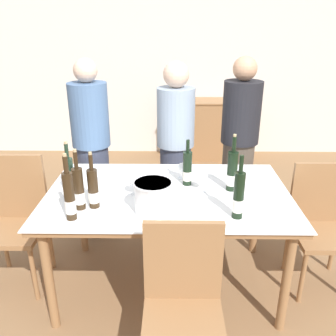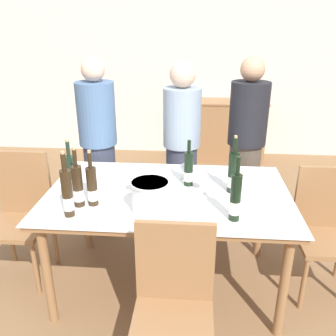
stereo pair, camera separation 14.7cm
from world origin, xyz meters
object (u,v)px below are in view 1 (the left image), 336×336
(wine_bottle_4, at_px, (187,169))
(dining_table, at_px, (168,201))
(sideboard_cabinet, at_px, (210,129))
(wine_glass_1, at_px, (182,168))
(wine_bottle_5, at_px, (232,172))
(wine_glass_0, at_px, (135,181))
(person_guest_left, at_px, (176,151))
(ice_bucket, at_px, (153,196))
(person_host, at_px, (92,152))
(wine_bottle_0, at_px, (70,178))
(wine_bottle_2, at_px, (239,196))
(wine_bottle_6, at_px, (69,197))
(chair_near_front, at_px, (183,299))
(person_guest_right, at_px, (239,149))
(chair_right_end, at_px, (321,219))
(wine_bottle_1, at_px, (79,189))
(wine_bottle_3, at_px, (93,189))
(chair_left_end, at_px, (16,213))
(wine_glass_2, at_px, (202,177))

(wine_bottle_4, bearing_deg, dining_table, -136.26)
(sideboard_cabinet, height_order, wine_glass_1, wine_glass_1)
(wine_bottle_5, bearing_deg, sideboard_cabinet, 87.05)
(wine_glass_0, xyz_separation_m, person_guest_left, (0.28, 0.86, -0.09))
(ice_bucket, distance_m, wine_bottle_4, 0.46)
(dining_table, height_order, ice_bucket, ice_bucket)
(wine_bottle_4, xyz_separation_m, person_host, (-0.82, 0.62, -0.10))
(sideboard_cabinet, bearing_deg, wine_bottle_0, -113.28)
(dining_table, xyz_separation_m, ice_bucket, (-0.09, -0.28, 0.18))
(dining_table, bearing_deg, wine_bottle_2, -38.58)
(dining_table, distance_m, wine_bottle_6, 0.71)
(chair_near_front, bearing_deg, person_guest_right, 71.09)
(wine_bottle_4, height_order, person_guest_left, person_guest_left)
(chair_right_end, bearing_deg, wine_glass_1, 171.82)
(wine_bottle_5, relative_size, person_host, 0.25)
(chair_near_front, xyz_separation_m, person_guest_right, (0.54, 1.57, 0.28))
(wine_bottle_0, bearing_deg, person_guest_left, 51.59)
(wine_bottle_6, bearing_deg, wine_bottle_0, 105.14)
(wine_bottle_1, distance_m, wine_bottle_4, 0.78)
(wine_glass_1, bearing_deg, wine_bottle_5, -29.58)
(dining_table, bearing_deg, wine_glass_1, 66.51)
(person_guest_left, bearing_deg, wine_bottle_6, -117.88)
(dining_table, xyz_separation_m, person_guest_right, (0.63, 0.82, 0.10))
(wine_glass_0, relative_size, person_guest_right, 0.09)
(wine_glass_0, xyz_separation_m, wine_glass_1, (0.32, 0.27, -0.02))
(wine_bottle_3, bearing_deg, sideboard_cabinet, 70.82)
(sideboard_cabinet, height_order, wine_bottle_4, wine_bottle_4)
(wine_bottle_5, bearing_deg, ice_bucket, -148.64)
(wine_bottle_3, relative_size, chair_left_end, 0.38)
(wine_bottle_4, distance_m, person_guest_right, 0.85)
(wine_glass_2, distance_m, chair_left_end, 1.41)
(wine_glass_0, height_order, wine_glass_2, wine_glass_2)
(ice_bucket, distance_m, wine_bottle_2, 0.51)
(chair_right_end, relative_size, person_host, 0.58)
(wine_bottle_2, relative_size, chair_near_front, 0.43)
(wine_bottle_0, relative_size, wine_bottle_5, 0.96)
(wine_bottle_5, distance_m, person_guest_left, 0.87)
(wine_bottle_2, xyz_separation_m, person_guest_left, (-0.36, 1.16, -0.13))
(wine_bottle_3, bearing_deg, ice_bucket, -9.36)
(wine_glass_1, distance_m, person_host, 0.94)
(sideboard_cabinet, distance_m, chair_near_front, 3.57)
(ice_bucket, relative_size, person_host, 0.15)
(chair_near_front, height_order, person_guest_left, person_guest_left)
(wine_bottle_1, relative_size, chair_right_end, 0.43)
(person_guest_left, bearing_deg, wine_glass_1, -85.62)
(wine_bottle_3, bearing_deg, person_guest_left, 63.27)
(wine_bottle_3, xyz_separation_m, chair_near_front, (0.55, -0.53, -0.38))
(wine_bottle_0, bearing_deg, wine_bottle_5, 6.05)
(wine_bottle_4, relative_size, person_guest_right, 0.21)
(wine_bottle_4, relative_size, wine_glass_2, 2.26)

